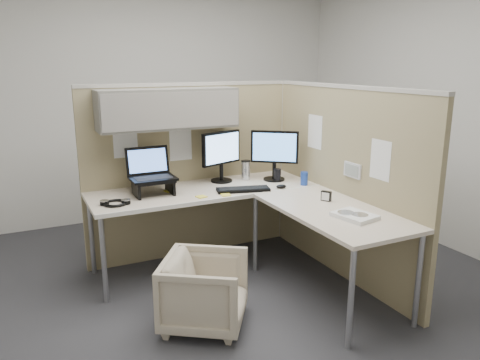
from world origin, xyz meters
name	(u,v)px	position (x,y,z in m)	size (l,w,h in m)	color
ground	(242,288)	(0.00, 0.00, 0.00)	(4.50, 4.50, 0.00)	#2D2D31
partition_back	(181,143)	(-0.22, 0.83, 1.10)	(2.00, 0.36, 1.63)	#9C8E66
partition_right	(341,182)	(0.90, -0.07, 0.82)	(0.07, 2.03, 1.63)	#9C8E66
desk	(249,202)	(0.12, 0.13, 0.69)	(2.00, 1.98, 0.73)	beige
office_chair	(205,288)	(-0.48, -0.38, 0.28)	(0.55, 0.51, 0.56)	beige
monitor_left	(221,152)	(0.13, 0.70, 1.00)	(0.43, 0.20, 0.47)	black
monitor_right	(274,151)	(0.60, 0.54, 1.00)	(0.37, 0.29, 0.47)	black
laptop_station	(152,177)	(-0.56, 0.58, 0.88)	(0.37, 0.31, 0.38)	black
keyboard	(243,189)	(0.17, 0.32, 0.74)	(0.45, 0.15, 0.02)	black
mouse	(281,186)	(0.50, 0.25, 0.75)	(0.09, 0.06, 0.03)	black
travel_mug	(246,170)	(0.36, 0.67, 0.82)	(0.09, 0.09, 0.19)	silver
soda_can_green	(304,178)	(0.75, 0.26, 0.79)	(0.07, 0.07, 0.12)	#1E3FA5
soda_can_silver	(277,175)	(0.60, 0.48, 0.79)	(0.07, 0.07, 0.12)	black
sticky_note_a	(201,197)	(-0.23, 0.30, 0.73)	(0.08, 0.08, 0.01)	yellow
sticky_note_c	(169,191)	(-0.41, 0.58, 0.73)	(0.08, 0.08, 0.01)	yellow
sticky_note_b	(226,195)	(-0.03, 0.26, 0.73)	(0.08, 0.08, 0.01)	yellow
headphones	(115,203)	(-0.91, 0.40, 0.74)	(0.23, 0.23, 0.03)	black
paper_stack	(355,216)	(0.56, -0.67, 0.75)	(0.27, 0.32, 0.03)	white
desk_clock	(326,196)	(0.63, -0.24, 0.77)	(0.07, 0.08, 0.08)	black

